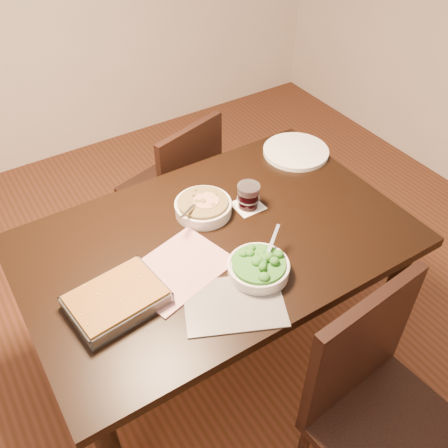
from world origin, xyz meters
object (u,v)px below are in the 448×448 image
object	(u,v)px
stew_bowl	(203,206)
chair_near	(378,404)
table	(217,256)
baking_dish	(117,300)
broccoli_bowl	(259,267)
wine_tumbler	(248,195)
dinner_plate	(296,151)
chair_far	(178,185)

from	to	relation	value
stew_bowl	chair_near	world-z (taller)	chair_near
table	baking_dish	size ratio (longest dim) A/B	4.43
broccoli_bowl	wine_tumbler	distance (m)	0.36
table	dinner_plate	world-z (taller)	dinner_plate
broccoli_bowl	chair_near	world-z (taller)	chair_near
chair_near	stew_bowl	bearing A→B (deg)	92.72
chair_far	wine_tumbler	bearing A→B (deg)	75.00
broccoli_bowl	baking_dish	xyz separation A→B (m)	(-0.46, 0.13, -0.00)
table	dinner_plate	bearing A→B (deg)	25.06
baking_dish	chair_far	size ratio (longest dim) A/B	0.37
table	stew_bowl	size ratio (longest dim) A/B	6.34
dinner_plate	table	bearing A→B (deg)	-154.94
broccoli_bowl	chair_near	size ratio (longest dim) A/B	0.23
baking_dish	chair_near	xyz separation A→B (m)	(0.58, -0.63, -0.25)
table	chair_far	bearing A→B (deg)	74.44
broccoli_bowl	wine_tumbler	xyz separation A→B (m)	(0.17, 0.31, 0.02)
stew_bowl	broccoli_bowl	world-z (taller)	stew_bowl
broccoli_bowl	dinner_plate	world-z (taller)	broccoli_bowl
table	wine_tumbler	size ratio (longest dim) A/B	14.33
baking_dish	dinner_plate	xyz separation A→B (m)	(1.01, 0.37, -0.02)
table	chair_near	bearing A→B (deg)	-78.15
baking_dish	chair_far	world-z (taller)	chair_far
dinner_plate	chair_far	world-z (taller)	chair_far
wine_tumbler	broccoli_bowl	bearing A→B (deg)	-118.90
baking_dish	dinner_plate	bearing A→B (deg)	13.40
wine_tumbler	chair_near	distance (m)	0.86
chair_near	chair_far	bearing A→B (deg)	83.35
broccoli_bowl	wine_tumbler	world-z (taller)	wine_tumbler
broccoli_bowl	table	bearing A→B (deg)	96.89
stew_bowl	wine_tumbler	xyz separation A→B (m)	(0.17, -0.06, 0.02)
stew_bowl	broccoli_bowl	size ratio (longest dim) A/B	1.02
stew_bowl	baking_dish	bearing A→B (deg)	-152.32
stew_bowl	dinner_plate	world-z (taller)	stew_bowl
chair_near	chair_far	world-z (taller)	chair_near
wine_tumbler	chair_near	xyz separation A→B (m)	(-0.05, -0.81, -0.28)
broccoli_bowl	chair_near	xyz separation A→B (m)	(0.12, -0.50, -0.26)
table	chair_far	size ratio (longest dim) A/B	1.66
stew_bowl	chair_far	xyz separation A→B (m)	(0.16, 0.53, -0.31)
dinner_plate	chair_near	bearing A→B (deg)	-113.54
baking_dish	wine_tumbler	bearing A→B (deg)	9.53
dinner_plate	chair_near	distance (m)	1.11
chair_far	dinner_plate	bearing A→B (deg)	118.49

